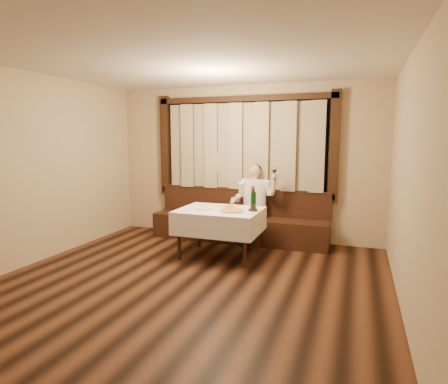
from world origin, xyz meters
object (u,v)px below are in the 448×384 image
(banquette, at_px, (239,223))
(pasta_red, at_px, (230,206))
(green_bottle, at_px, (253,201))
(cruet_caddy, at_px, (253,208))
(pasta_cream, at_px, (204,208))
(seated_man, at_px, (254,198))
(pizza, at_px, (232,211))
(dining_table, at_px, (220,216))

(banquette, relative_size, pasta_red, 13.68)
(green_bottle, distance_m, cruet_caddy, 0.11)
(pasta_cream, xyz_separation_m, cruet_caddy, (0.73, 0.15, 0.01))
(banquette, relative_size, cruet_caddy, 25.11)
(banquette, xyz_separation_m, pasta_red, (0.10, -0.84, 0.48))
(pasta_cream, height_order, seated_man, seated_man)
(pasta_cream, distance_m, green_bottle, 0.76)
(pizza, distance_m, pasta_red, 0.33)
(green_bottle, bearing_deg, pasta_cream, -166.82)
(banquette, height_order, pizza, banquette)
(pizza, xyz_separation_m, green_bottle, (0.29, 0.16, 0.14))
(pizza, bearing_deg, dining_table, 154.10)
(dining_table, bearing_deg, banquette, 90.00)
(banquette, relative_size, green_bottle, 8.98)
(banquette, xyz_separation_m, cruet_caddy, (0.53, -1.01, 0.49))
(dining_table, height_order, pasta_red, pasta_red)
(pasta_cream, bearing_deg, pizza, 2.14)
(pizza, distance_m, green_bottle, 0.35)
(pasta_cream, height_order, green_bottle, green_bottle)
(dining_table, relative_size, green_bottle, 3.56)
(banquette, xyz_separation_m, pasta_cream, (-0.20, -1.16, 0.48))
(dining_table, height_order, seated_man, seated_man)
(pasta_cream, bearing_deg, cruet_caddy, 11.50)
(banquette, height_order, pasta_red, banquette)
(pizza, distance_m, pasta_cream, 0.45)
(banquette, xyz_separation_m, dining_table, (0.00, -1.02, 0.34))
(banquette, height_order, dining_table, banquette)
(green_bottle, bearing_deg, banquette, 118.26)
(pizza, height_order, pasta_red, pasta_red)
(pasta_red, height_order, seated_man, seated_man)
(banquette, height_order, green_bottle, green_bottle)
(banquette, xyz_separation_m, pizza, (0.24, -1.14, 0.46))
(dining_table, relative_size, seated_man, 0.91)
(dining_table, bearing_deg, pasta_cream, -146.56)
(dining_table, xyz_separation_m, pasta_red, (0.10, 0.18, 0.14))
(banquette, distance_m, pasta_cream, 1.27)
(banquette, distance_m, seated_man, 0.59)
(dining_table, distance_m, green_bottle, 0.59)
(green_bottle, relative_size, cruet_caddy, 2.80)
(pizza, xyz_separation_m, cruet_caddy, (0.29, 0.13, 0.03))
(pizza, relative_size, pasta_cream, 1.53)
(pizza, height_order, pasta_cream, pasta_cream)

